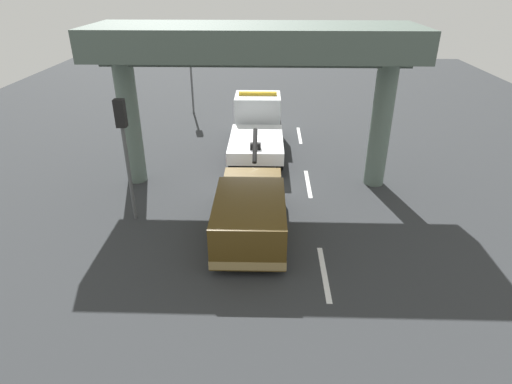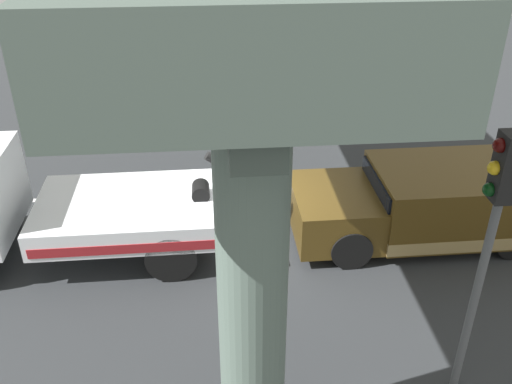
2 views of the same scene
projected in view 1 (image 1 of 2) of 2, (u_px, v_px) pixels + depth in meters
name	position (u px, v px, depth m)	size (l,w,h in m)	color
ground_plane	(254.00, 184.00, 17.89)	(60.00, 40.00, 0.10)	#2D3033
lane_stripe_west	(324.00, 273.00, 12.46)	(2.60, 0.16, 0.01)	silver
lane_stripe_mid	(308.00, 184.00, 17.81)	(2.60, 0.16, 0.01)	silver
lane_stripe_east	(299.00, 135.00, 23.15)	(2.60, 0.16, 0.01)	silver
tow_truck_white	(257.00, 124.00, 20.99)	(7.26, 2.44, 2.46)	white
towed_van_green	(250.00, 214.00, 13.98)	(5.21, 2.24, 1.58)	#4C3814
overpass_structure	(254.00, 52.00, 15.64)	(3.60, 11.92, 6.18)	#596B60
traffic_light_near	(124.00, 134.00, 13.90)	(0.39, 0.32, 4.29)	#515456
traffic_light_far	(190.00, 61.00, 25.46)	(0.39, 0.32, 4.35)	#515456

